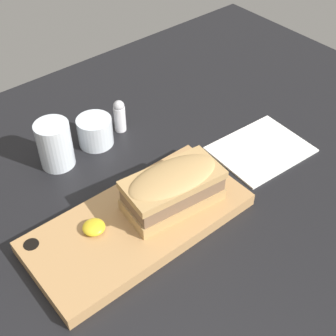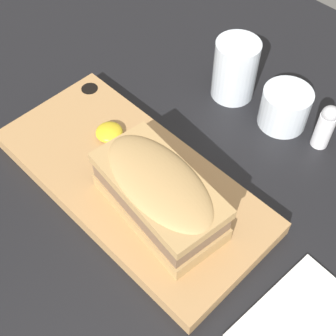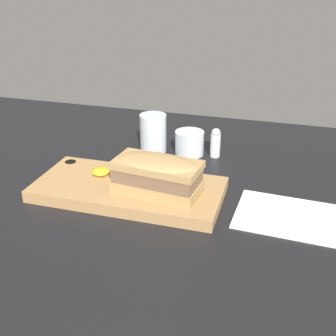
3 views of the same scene
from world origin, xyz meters
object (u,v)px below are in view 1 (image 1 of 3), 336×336
object	(u,v)px
sandwich	(173,187)
wine_glass	(95,132)
napkin	(261,149)
salt_shaker	(120,115)
serving_board	(138,222)
water_glass	(55,147)

from	to	relation	value
sandwich	wine_glass	xyz separation A→B (cm)	(0.39, 26.06, -3.77)
wine_glass	napkin	size ratio (longest dim) A/B	0.37
salt_shaker	wine_glass	bearing A→B (deg)	-176.43
serving_board	water_glass	world-z (taller)	water_glass
serving_board	napkin	size ratio (longest dim) A/B	1.98
wine_glass	salt_shaker	size ratio (longest dim) A/B	0.98
serving_board	sandwich	distance (cm)	8.88
salt_shaker	sandwich	bearing A→B (deg)	-105.03
sandwich	salt_shaker	world-z (taller)	sandwich
water_glass	wine_glass	world-z (taller)	water_glass
napkin	wine_glass	bearing A→B (deg)	136.25
serving_board	sandwich	xyz separation A→B (cm)	(6.93, -1.28, 5.40)
wine_glass	water_glass	bearing A→B (deg)	-176.71
serving_board	sandwich	world-z (taller)	sandwich
sandwich	salt_shaker	distance (cm)	27.56
sandwich	wine_glass	distance (cm)	26.34
sandwich	water_glass	bearing A→B (deg)	109.96
water_glass	napkin	world-z (taller)	water_glass
serving_board	water_glass	distance (cm)	24.53
serving_board	salt_shaker	distance (cm)	28.97
sandwich	napkin	xyz separation A→B (cm)	(25.92, 1.62, -6.48)
napkin	serving_board	bearing A→B (deg)	-179.39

